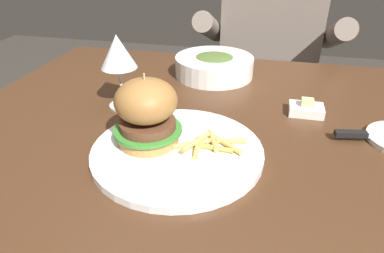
% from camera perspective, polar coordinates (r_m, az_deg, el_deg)
% --- Properties ---
extents(dining_table, '(1.23, 0.97, 0.74)m').
position_cam_1_polar(dining_table, '(0.73, 7.14, -7.14)').
color(dining_table, '#472B19').
rests_on(dining_table, ground).
extents(main_plate, '(0.31, 0.31, 0.01)m').
position_cam_1_polar(main_plate, '(0.62, -2.45, -4.13)').
color(main_plate, white).
rests_on(main_plate, dining_table).
extents(burger_sandwich, '(0.12, 0.12, 0.13)m').
position_cam_1_polar(burger_sandwich, '(0.61, -7.56, 2.42)').
color(burger_sandwich, '#B78447').
rests_on(burger_sandwich, main_plate).
extents(fries_pile, '(0.13, 0.09, 0.02)m').
position_cam_1_polar(fries_pile, '(0.61, 2.94, -2.89)').
color(fries_pile, '#EABC5B').
rests_on(fries_pile, main_plate).
extents(wine_glass, '(0.08, 0.08, 0.16)m').
position_cam_1_polar(wine_glass, '(0.76, -12.25, 11.77)').
color(wine_glass, silver).
rests_on(wine_glass, dining_table).
extents(table_knife, '(0.20, 0.05, 0.01)m').
position_cam_1_polar(table_knife, '(0.74, 28.63, -1.26)').
color(table_knife, silver).
rests_on(table_knife, bread_plate).
extents(butter_dish, '(0.07, 0.05, 0.04)m').
position_cam_1_polar(butter_dish, '(0.79, 18.51, 2.78)').
color(butter_dish, white).
rests_on(butter_dish, dining_table).
extents(soup_bowl, '(0.21, 0.21, 0.06)m').
position_cam_1_polar(soup_bowl, '(0.96, 3.70, 10.11)').
color(soup_bowl, white).
rests_on(soup_bowl, dining_table).
extents(diner_person, '(0.51, 0.36, 1.18)m').
position_cam_1_polar(diner_person, '(1.44, 12.13, 7.58)').
color(diner_person, '#282833').
rests_on(diner_person, ground).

